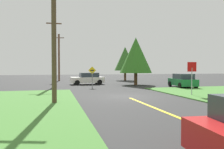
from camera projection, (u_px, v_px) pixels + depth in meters
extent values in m
plane|color=#2F2F2F|center=(126.00, 96.00, 17.97)|extent=(120.00, 120.00, 0.00)
cube|color=yellow|center=(179.00, 118.00, 10.22)|extent=(0.20, 14.00, 0.01)
cylinder|color=#9EA0A8|center=(192.00, 82.00, 18.35)|extent=(0.07, 0.07, 2.31)
cube|color=red|center=(192.00, 67.00, 18.31)|extent=(0.78, 0.10, 0.78)
cube|color=white|center=(87.00, 80.00, 31.09)|extent=(4.66, 2.26, 0.76)
cube|color=#2D3842|center=(89.00, 75.00, 31.15)|extent=(2.61, 1.89, 0.60)
cylinder|color=black|center=(77.00, 83.00, 29.71)|extent=(0.69, 0.26, 0.68)
cylinder|color=black|center=(75.00, 82.00, 31.55)|extent=(0.69, 0.26, 0.68)
cylinder|color=black|center=(100.00, 82.00, 30.66)|extent=(0.69, 0.26, 0.68)
cylinder|color=black|center=(96.00, 81.00, 32.49)|extent=(0.69, 0.26, 0.68)
cylinder|color=black|center=(206.00, 141.00, 5.94)|extent=(0.70, 0.28, 0.68)
cube|color=#196B33|center=(182.00, 82.00, 26.06)|extent=(2.35, 4.30, 0.76)
cube|color=#2D3842|center=(183.00, 76.00, 25.82)|extent=(1.92, 2.44, 0.60)
cylinder|color=black|center=(170.00, 84.00, 27.32)|extent=(0.29, 0.70, 0.68)
cylinder|color=black|center=(184.00, 84.00, 27.58)|extent=(0.29, 0.70, 0.68)
cylinder|color=black|center=(180.00, 86.00, 24.55)|extent=(0.29, 0.70, 0.68)
cylinder|color=black|center=(196.00, 85.00, 24.81)|extent=(0.29, 0.70, 0.68)
cylinder|color=#4E3D28|center=(54.00, 43.00, 14.18)|extent=(0.31, 0.31, 7.76)
cylinder|color=brown|center=(54.00, 53.00, 26.60)|extent=(0.34, 0.34, 8.25)
cube|color=brown|center=(54.00, 23.00, 26.50)|extent=(1.80, 0.13, 0.12)
cylinder|color=brown|center=(59.00, 58.00, 39.22)|extent=(0.33, 0.33, 8.24)
cube|color=brown|center=(59.00, 38.00, 39.12)|extent=(1.79, 0.42, 0.12)
cylinder|color=slate|center=(92.00, 79.00, 26.14)|extent=(0.08, 0.08, 2.01)
cube|color=yellow|center=(92.00, 70.00, 26.11)|extent=(0.90, 0.11, 0.91)
cube|color=black|center=(92.00, 70.00, 26.11)|extent=(0.45, 0.08, 0.10)
cylinder|color=brown|center=(136.00, 79.00, 30.04)|extent=(0.44, 0.44, 1.63)
cone|color=#306E20|center=(136.00, 55.00, 29.95)|extent=(4.33, 4.33, 4.77)
cylinder|color=brown|center=(125.00, 75.00, 40.89)|extent=(0.41, 0.41, 1.83)
cone|color=#326825|center=(125.00, 59.00, 40.80)|extent=(3.93, 3.93, 4.32)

